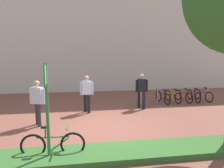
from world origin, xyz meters
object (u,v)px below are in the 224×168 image
object	(u,v)px
bike_at_sign	(53,144)
bollard_steel	(140,96)
person_casual_tan	(37,100)
parking_sign_post	(47,98)
person_shirt_white	(87,92)
person_suited_dark	(142,89)
bike_rack_cluster	(183,96)

from	to	relation	value
bike_at_sign	bollard_steel	bearing A→B (deg)	53.24
person_casual_tan	parking_sign_post	bearing A→B (deg)	-74.67
person_shirt_white	person_suited_dark	bearing A→B (deg)	6.95
parking_sign_post	person_shirt_white	size ratio (longest dim) A/B	1.45
bike_at_sign	person_casual_tan	xyz separation A→B (m)	(-0.85, 2.63, 0.63)
person_casual_tan	person_suited_dark	bearing A→B (deg)	21.45
parking_sign_post	person_suited_dark	xyz separation A→B (m)	(3.82, 4.63, -0.65)
bike_at_sign	person_casual_tan	distance (m)	2.84
person_suited_dark	parking_sign_post	bearing A→B (deg)	-129.49
bollard_steel	person_suited_dark	bearing A→B (deg)	-100.94
bollard_steel	person_casual_tan	distance (m)	5.42
person_casual_tan	bike_at_sign	bearing A→B (deg)	-72.01
parking_sign_post	person_casual_tan	world-z (taller)	parking_sign_post
person_casual_tan	bike_rack_cluster	bearing A→B (deg)	20.91
bike_rack_cluster	person_suited_dark	size ratio (longest dim) A/B	1.86
parking_sign_post	person_shirt_white	xyz separation A→B (m)	(1.12, 4.30, -0.65)
bike_rack_cluster	person_shirt_white	bearing A→B (deg)	-166.28
bollard_steel	person_shirt_white	xyz separation A→B (m)	(-2.85, -1.09, 0.53)
bike_rack_cluster	person_shirt_white	world-z (taller)	person_shirt_white
bike_rack_cluster	person_casual_tan	size ratio (longest dim) A/B	1.86
person_shirt_white	person_suited_dark	xyz separation A→B (m)	(2.70, 0.33, 0.00)
bike_rack_cluster	bollard_steel	distance (m)	2.61
person_shirt_white	person_suited_dark	world-z (taller)	same
parking_sign_post	bike_at_sign	distance (m)	1.30
person_casual_tan	bollard_steel	bearing A→B (deg)	28.45
person_shirt_white	person_casual_tan	bearing A→B (deg)	-142.08
bollard_steel	person_suited_dark	distance (m)	0.94
person_casual_tan	person_suited_dark	size ratio (longest dim) A/B	1.00
parking_sign_post	person_casual_tan	xyz separation A→B (m)	(-0.77, 2.83, -0.65)
bike_rack_cluster	bollard_steel	xyz separation A→B (m)	(-2.60, -0.24, 0.10)
parking_sign_post	bollard_steel	distance (m)	6.80
bollard_steel	person_casual_tan	size ratio (longest dim) A/B	0.52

